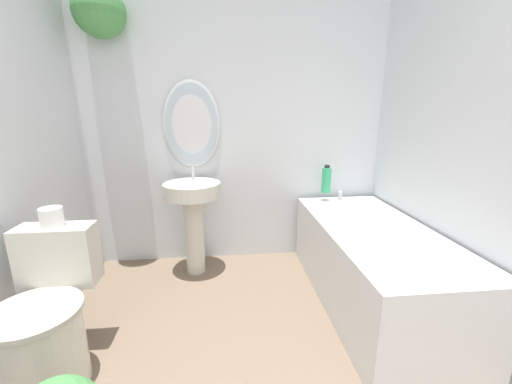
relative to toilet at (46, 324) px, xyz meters
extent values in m
cube|color=silver|center=(1.00, 1.31, 0.90)|extent=(2.65, 0.06, 2.40)
ellipsoid|color=silver|center=(0.64, 1.26, 0.90)|extent=(0.46, 0.02, 0.70)
ellipsoid|color=silver|center=(0.64, 1.26, 0.90)|extent=(0.42, 0.01, 0.66)
sphere|color=#4C934C|center=(0.03, 1.17, 1.70)|extent=(0.37, 0.37, 0.37)
cube|color=silver|center=(2.29, 0.01, 0.90)|extent=(0.06, 2.65, 2.40)
cylinder|color=beige|center=(0.00, -0.07, -0.10)|extent=(0.39, 0.39, 0.40)
cylinder|color=#B1ADA0|center=(0.00, -0.07, 0.11)|extent=(0.42, 0.42, 0.02)
cube|color=beige|center=(0.00, 0.21, 0.27)|extent=(0.38, 0.16, 0.33)
cylinder|color=beige|center=(0.64, 1.01, 0.02)|extent=(0.15, 0.15, 0.65)
cylinder|color=beige|center=(0.64, 1.01, 0.41)|extent=(0.45, 0.45, 0.11)
cylinder|color=silver|center=(0.64, 1.14, 0.51)|extent=(0.02, 0.02, 0.10)
cube|color=silver|center=(1.89, 0.46, -0.03)|extent=(0.70, 1.54, 0.55)
cube|color=beige|center=(1.89, 0.46, 0.23)|extent=(0.60, 1.44, 0.04)
cylinder|color=silver|center=(1.89, 1.13, 0.29)|extent=(0.04, 0.04, 0.08)
cylinder|color=#38B275|center=(1.76, 1.13, 0.43)|extent=(0.08, 0.08, 0.21)
cylinder|color=black|center=(1.76, 1.13, 0.55)|extent=(0.04, 0.04, 0.02)
cylinder|color=white|center=(0.00, 0.21, 0.48)|extent=(0.11, 0.11, 0.10)
camera|label=1|loc=(0.89, -1.42, 1.01)|focal=22.00mm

